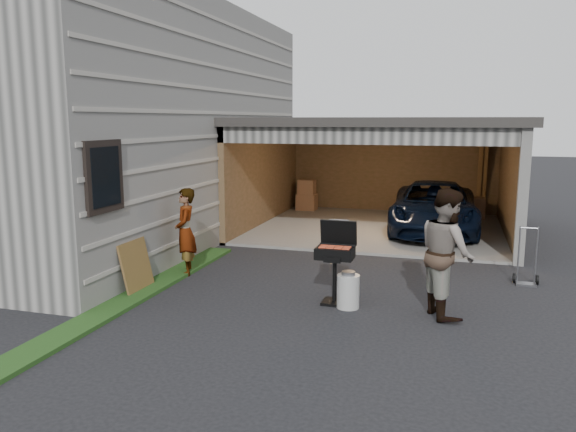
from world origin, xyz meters
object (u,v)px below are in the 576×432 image
minivan (434,209)px  hand_truck (526,273)px  propane_tank (348,291)px  bbq_grill (335,256)px  man (447,252)px  woman (185,232)px  plywood_panel (136,267)px

minivan → hand_truck: (1.75, -4.14, -0.42)m
propane_tank → bbq_grill: bearing=145.2°
man → bbq_grill: size_ratio=1.47×
propane_tank → man: bearing=4.1°
woman → bbq_grill: woman is taller
man → hand_truck: bearing=-57.5°
woman → propane_tank: bearing=48.6°
minivan → man: man is taller
woman → bbq_grill: (3.00, -0.84, -0.04)m
bbq_grill → plywood_panel: size_ratio=1.47×
man → propane_tank: (-1.42, -0.10, -0.69)m
woman → man: 4.75m
woman → plywood_panel: size_ratio=1.84×
man → hand_truck: man is taller
woman → man: bearing=54.9°
hand_truck → man: bearing=-122.7°
bbq_grill → hand_truck: 3.63m
plywood_panel → man: bearing=3.6°
woman → propane_tank: 3.44m
minivan → plywood_panel: 7.92m
propane_tank → hand_truck: bearing=37.6°
man → plywood_panel: man is taller
plywood_panel → hand_truck: size_ratio=0.86×
man → plywood_panel: bearing=69.6°
woman → plywood_panel: woman is taller
man → plywood_panel: 5.00m
bbq_grill → hand_truck: bearing=33.1°
man → propane_tank: bearing=70.0°
woman → man: size_ratio=0.85×
hand_truck → woman: bearing=-168.6°
minivan → woman: (-4.25, -5.26, 0.19)m
plywood_panel → hand_truck: hand_truck is taller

